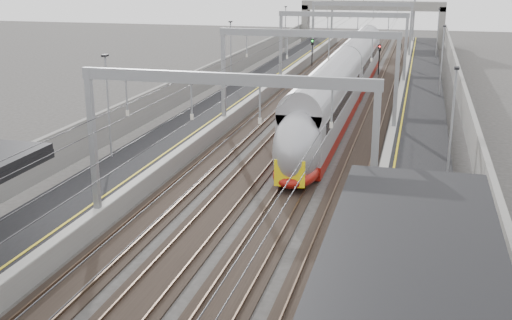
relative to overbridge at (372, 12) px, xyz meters
The scene contains 11 objects.
platform_left 55.79m from the overbridge, 98.28° to the right, with size 4.00×120.00×1.00m, color black.
platform_right 55.79m from the overbridge, 81.72° to the right, with size 4.00×120.00×1.00m, color black.
tracks 55.25m from the overbridge, 90.00° to the right, with size 11.40×140.00×0.20m.
overhead_line 48.39m from the overbridge, 90.00° to the right, with size 13.00×140.00×6.60m.
overbridge is the anchor object (origin of this frame).
wall_left 56.25m from the overbridge, 101.51° to the right, with size 0.30×120.00×3.20m, color slate.
wall_right 56.25m from the overbridge, 78.49° to the right, with size 0.30×120.00×3.20m, color slate.
train 49.19m from the overbridge, 88.25° to the right, with size 2.64×48.18×4.18m.
signal_green 25.50m from the overbridge, 101.84° to the right, with size 0.32×0.32×3.48m.
signal_red_near 29.09m from the overbridge, 83.65° to the right, with size 0.32×0.32×3.48m.
signal_red_far 27.88m from the overbridge, 78.77° to the right, with size 0.32×0.32×3.48m.
Camera 1 is at (7.84, -3.31, 11.75)m, focal length 45.00 mm.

